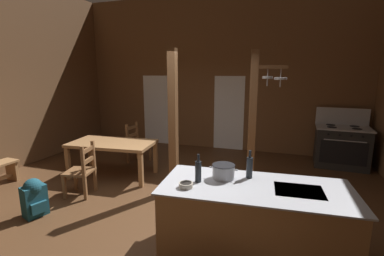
# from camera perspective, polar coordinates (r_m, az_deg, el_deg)

# --- Properties ---
(ground_plane) EXTENTS (8.55, 8.49, 0.10)m
(ground_plane) POSITION_cam_1_polar(r_m,az_deg,el_deg) (4.61, -6.95, -17.12)
(ground_plane) COLOR #4C301C
(wall_back) EXTENTS (8.55, 0.14, 4.21)m
(wall_back) POSITION_cam_1_polar(r_m,az_deg,el_deg) (7.76, 5.14, 11.18)
(wall_back) COLOR brown
(wall_back) RESTS_ON ground_plane
(glazed_door_back_left) EXTENTS (1.00, 0.01, 2.05)m
(glazed_door_back_left) POSITION_cam_1_polar(r_m,az_deg,el_deg) (8.34, -6.89, 3.74)
(glazed_door_back_left) COLOR white
(glazed_door_back_left) RESTS_ON ground_plane
(glazed_panel_back_right) EXTENTS (0.84, 0.01, 2.05)m
(glazed_panel_back_right) POSITION_cam_1_polar(r_m,az_deg,el_deg) (7.70, 7.69, 3.06)
(glazed_panel_back_right) COLOR white
(glazed_panel_back_right) RESTS_ON ground_plane
(kitchen_island) EXTENTS (2.22, 1.10, 0.88)m
(kitchen_island) POSITION_cam_1_polar(r_m,az_deg,el_deg) (3.47, 12.70, -18.41)
(kitchen_island) COLOR #9E7044
(kitchen_island) RESTS_ON ground_plane
(stove_range) EXTENTS (1.18, 0.88, 1.32)m
(stove_range) POSITION_cam_1_polar(r_m,az_deg,el_deg) (7.21, 28.67, -3.29)
(stove_range) COLOR black
(stove_range) RESTS_ON ground_plane
(support_post_with_pot_rack) EXTENTS (0.66, 0.27, 2.56)m
(support_post_with_pot_rack) POSITION_cam_1_polar(r_m,az_deg,el_deg) (5.26, 12.91, 2.78)
(support_post_with_pot_rack) COLOR brown
(support_post_with_pot_rack) RESTS_ON ground_plane
(support_post_center) EXTENTS (0.14, 0.14, 2.56)m
(support_post_center) POSITION_cam_1_polar(r_m,az_deg,el_deg) (4.84, -3.95, 1.09)
(support_post_center) COLOR brown
(support_post_center) RESTS_ON ground_plane
(dining_table) EXTENTS (1.77, 1.04, 0.74)m
(dining_table) POSITION_cam_1_polar(r_m,az_deg,el_deg) (5.91, -16.27, -3.66)
(dining_table) COLOR #9E7044
(dining_table) RESTS_ON ground_plane
(ladderback_chair_near_window) EXTENTS (0.50, 0.50, 0.95)m
(ladderback_chair_near_window) POSITION_cam_1_polar(r_m,az_deg,el_deg) (6.76, -11.39, -3.23)
(ladderback_chair_near_window) COLOR brown
(ladderback_chair_near_window) RESTS_ON ground_plane
(ladderback_chair_by_post) EXTENTS (0.52, 0.52, 0.95)m
(ladderback_chair_by_post) POSITION_cam_1_polar(r_m,az_deg,el_deg) (5.25, -21.97, -8.24)
(ladderback_chair_by_post) COLOR brown
(ladderback_chair_by_post) RESTS_ON ground_plane
(backpack) EXTENTS (0.36, 0.37, 0.60)m
(backpack) POSITION_cam_1_polar(r_m,az_deg,el_deg) (4.89, -30.08, -12.23)
(backpack) COLOR #194756
(backpack) RESTS_ON ground_plane
(stockpot_on_counter) EXTENTS (0.35, 0.28, 0.17)m
(stockpot_on_counter) POSITION_cam_1_polar(r_m,az_deg,el_deg) (3.40, 6.58, -8.99)
(stockpot_on_counter) COLOR #A8AAB2
(stockpot_on_counter) RESTS_ON kitchen_island
(mixing_bowl_on_counter) EXTENTS (0.16, 0.16, 0.06)m
(mixing_bowl_on_counter) POSITION_cam_1_polar(r_m,az_deg,el_deg) (3.15, -1.28, -11.80)
(mixing_bowl_on_counter) COLOR #B2A893
(mixing_bowl_on_counter) RESTS_ON kitchen_island
(bottle_tall_on_counter) EXTENTS (0.08, 0.08, 0.35)m
(bottle_tall_on_counter) POSITION_cam_1_polar(r_m,az_deg,el_deg) (3.45, 11.90, -7.97)
(bottle_tall_on_counter) COLOR #1E2328
(bottle_tall_on_counter) RESTS_ON kitchen_island
(bottle_short_on_counter) EXTENTS (0.08, 0.08, 0.34)m
(bottle_short_on_counter) POSITION_cam_1_polar(r_m,az_deg,el_deg) (3.26, 1.30, -8.94)
(bottle_short_on_counter) COLOR #1E2328
(bottle_short_on_counter) RESTS_ON kitchen_island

